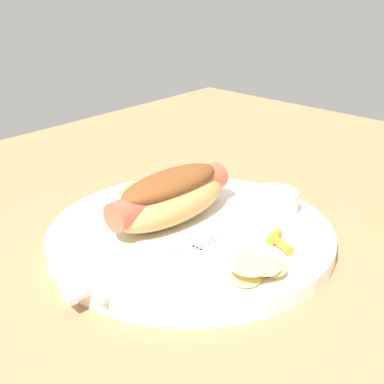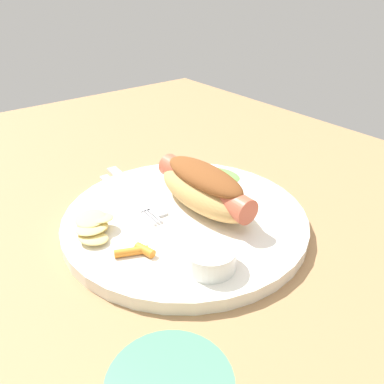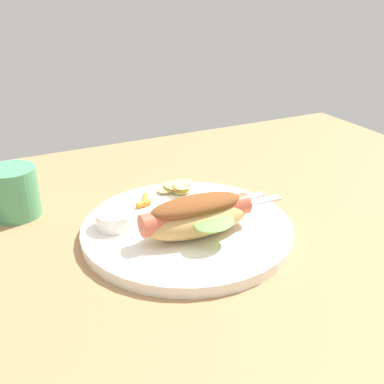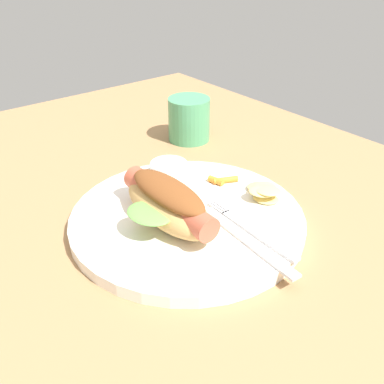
{
  "view_description": "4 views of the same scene",
  "coord_description": "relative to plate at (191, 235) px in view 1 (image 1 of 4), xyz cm",
  "views": [
    {
      "loc": [
        -37.53,
        -37.49,
        28.61
      ],
      "look_at": [
        2.51,
        -1.45,
        5.44
      ],
      "focal_mm": 52.3,
      "sensor_mm": 36.0,
      "label": 1
    },
    {
      "loc": [
        34.96,
        -26.99,
        28.33
      ],
      "look_at": [
        2.35,
        -1.34,
        4.85
      ],
      "focal_mm": 36.95,
      "sensor_mm": 36.0,
      "label": 2
    },
    {
      "loc": [
        27.25,
        51.29,
        34.26
      ],
      "look_at": [
        0.69,
        -2.47,
        6.31
      ],
      "focal_mm": 43.77,
      "sensor_mm": 36.0,
      "label": 3
    },
    {
      "loc": [
        -35.09,
        26.94,
        32.76
      ],
      "look_at": [
        0.45,
        -1.72,
        5.54
      ],
      "focal_mm": 40.51,
      "sensor_mm": 36.0,
      "label": 4
    }
  ],
  "objects": [
    {
      "name": "knife",
      "position": [
        -9.14,
        -1.81,
        0.98
      ],
      "size": [
        15.99,
        2.65,
        0.36
      ],
      "primitive_type": "cube",
      "rotation": [
        0.0,
        0.0,
        6.2
      ],
      "color": "silver",
      "rests_on": "plate"
    },
    {
      "name": "fork",
      "position": [
        -7.93,
        -3.64,
        1.0
      ],
      "size": [
        15.41,
        1.67,
        0.4
      ],
      "rotation": [
        0.0,
        0.0,
        6.25
      ],
      "color": "silver",
      "rests_on": "plate"
    },
    {
      "name": "plate",
      "position": [
        0.0,
        0.0,
        0.0
      ],
      "size": [
        30.34,
        30.34,
        1.6
      ],
      "primitive_type": "cylinder",
      "color": "white",
      "rests_on": "ground_plane"
    },
    {
      "name": "ground_plane",
      "position": [
        -1.73,
        1.96,
        -1.7
      ],
      "size": [
        120.0,
        90.0,
        1.8
      ],
      "primitive_type": "cube",
      "color": "#9E754C"
    },
    {
      "name": "carrot_garnish",
      "position": [
        3.17,
        -8.87,
        1.26
      ],
      "size": [
        3.14,
        3.84,
        0.94
      ],
      "color": "orange",
      "rests_on": "plate"
    },
    {
      "name": "hot_dog",
      "position": [
        0.01,
        3.03,
        3.65
      ],
      "size": [
        15.93,
        9.53,
        5.59
      ],
      "rotation": [
        0.0,
        0.0,
        6.27
      ],
      "color": "tan",
      "rests_on": "plate"
    },
    {
      "name": "sauce_ramekin",
      "position": [
        9.48,
        -4.04,
        1.96
      ],
      "size": [
        5.44,
        5.44,
        2.32
      ],
      "primitive_type": "cylinder",
      "color": "white",
      "rests_on": "plate"
    },
    {
      "name": "chips_pile",
      "position": [
        -3.4,
        -10.69,
        1.81
      ],
      "size": [
        7.13,
        6.21,
        1.99
      ],
      "color": "#E6CD76",
      "rests_on": "plate"
    }
  ]
}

